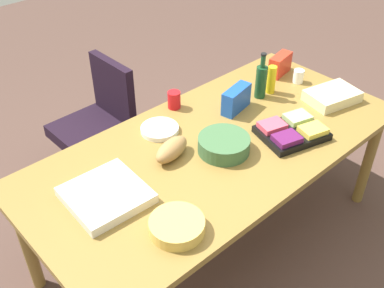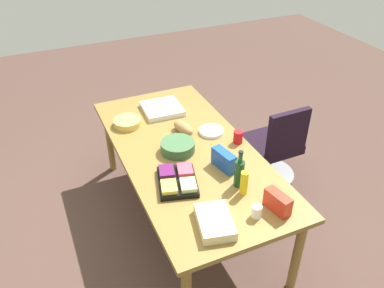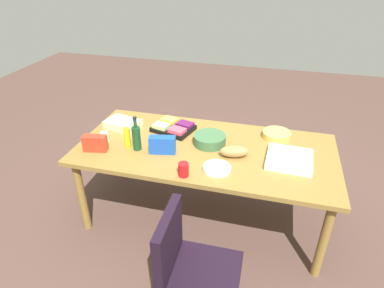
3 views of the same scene
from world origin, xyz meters
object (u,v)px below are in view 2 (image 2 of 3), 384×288
chip_bag_red (278,202)px  bread_loaf (183,128)px  pizza_box (162,109)px  conference_table (187,157)px  red_solo_cup (238,137)px  sheet_cake (215,222)px  salad_bowl (178,147)px  paper_plate_stack (211,131)px  chip_bowl (127,122)px  wine_bottle (239,172)px  office_chair (273,152)px  fruit_platter (177,180)px  chip_bag_blue (224,160)px  paper_cup (257,211)px  mustard_bottle (244,183)px

chip_bag_red → bread_loaf: chip_bag_red is taller
pizza_box → chip_bag_red: 1.62m
conference_table → red_solo_cup: (-0.07, -0.45, 0.13)m
bread_loaf → sheet_cake: bearing=167.4°
conference_table → salad_bowl: (0.02, 0.07, 0.12)m
paper_plate_stack → chip_bowl: bearing=56.5°
red_solo_cup → wine_bottle: 0.57m
salad_bowl → bread_loaf: size_ratio=1.18×
paper_plate_stack → red_solo_cup: red_solo_cup is taller
salad_bowl → chip_bag_red: (-0.92, -0.36, 0.03)m
office_chair → fruit_platter: office_chair is taller
pizza_box → bread_loaf: bread_loaf is taller
fruit_platter → chip_bag_red: chip_bag_red is taller
chip_bowl → red_solo_cup: size_ratio=2.30×
chip_bag_blue → paper_cup: bearing=175.2°
mustard_bottle → bread_loaf: mustard_bottle is taller
mustard_bottle → paper_plate_stack: bearing=-10.0°
office_chair → chip_bowl: office_chair is taller
conference_table → chip_bag_red: bearing=-162.3°
salad_bowl → office_chair: bearing=-82.2°
chip_bowl → sheet_cake: bearing=-173.4°
paper_cup → sheet_cake: bearing=82.8°
mustard_bottle → chip_bowl: (1.24, 0.50, -0.06)m
red_solo_cup → bread_loaf: 0.49m
paper_plate_stack → bread_loaf: size_ratio=0.92×
fruit_platter → bread_loaf: bearing=-26.5°
office_chair → salad_bowl: (-0.15, 1.10, 0.47)m
sheet_cake → red_solo_cup: 1.00m
paper_plate_stack → conference_table: bearing=117.6°
conference_table → sheet_cake: bearing=168.9°
chip_bowl → wine_bottle: wine_bottle is taller
chip_bag_red → red_solo_cup: bearing=-11.1°
paper_plate_stack → red_solo_cup: 0.27m
bread_loaf → conference_table: bearing=162.4°
pizza_box → paper_cup: size_ratio=4.00×
salad_bowl → chip_bowl: salad_bowl is taller
sheet_cake → wine_bottle: (0.30, -0.35, 0.08)m
chip_bag_blue → chip_bag_red: chip_bag_blue is taller
chip_bag_red → chip_bag_blue: bearing=11.4°
pizza_box → chip_bag_red: bearing=-168.8°
conference_table → paper_cup: (-0.90, -0.13, 0.12)m
mustard_bottle → chip_bowl: mustard_bottle is taller
sheet_cake → wine_bottle: bearing=-49.2°
sheet_cake → paper_plate_stack: sheet_cake is taller
mustard_bottle → paper_cup: bearing=170.6°
conference_table → chip_bag_blue: size_ratio=10.12×
sheet_cake → chip_bag_blue: bearing=-32.9°
conference_table → paper_cup: size_ratio=24.74×
office_chair → bread_loaf: office_chair is taller
mustard_bottle → chip_bag_blue: (0.32, -0.01, -0.02)m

